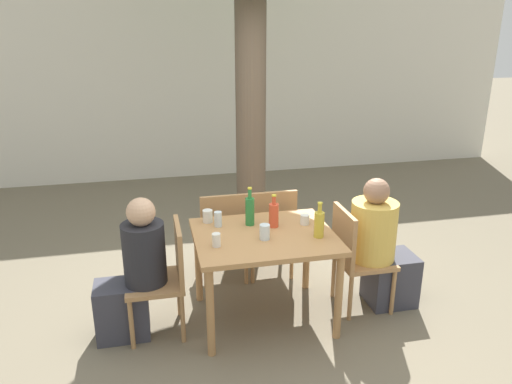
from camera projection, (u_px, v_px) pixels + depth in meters
name	position (u px, v px, depth m)	size (l,w,h in m)	color
ground_plane	(264.00, 317.00, 4.18)	(30.00, 30.00, 0.00)	#706651
cafe_building_wall	(201.00, 86.00, 7.53)	(10.00, 0.08, 2.80)	silver
dining_table_front	(264.00, 245.00, 3.96)	(1.10, 0.91, 0.76)	#B27F4C
patio_chair_0	(165.00, 273.00, 3.85)	(0.44, 0.44, 0.90)	#A87A4C
patio_chair_1	(355.00, 253.00, 4.17)	(0.44, 0.44, 0.90)	#A87A4C
patio_chair_2	(224.00, 231.00, 4.60)	(0.44, 0.44, 0.90)	#A87A4C
patio_chair_3	(270.00, 227.00, 4.69)	(0.44, 0.44, 0.90)	#A87A4C
person_seated_0	(134.00, 277.00, 3.80)	(0.56, 0.32, 1.13)	#383842
person_seated_1	(381.00, 249.00, 4.22)	(0.59, 0.38, 1.15)	#383842
soda_bottle_0	(274.00, 214.00, 4.04)	(0.08, 0.08, 0.27)	#DB4C2D
green_bottle_1	(250.00, 210.00, 4.07)	(0.07, 0.07, 0.32)	#287A38
oil_cruet_2	(319.00, 224.00, 3.85)	(0.08, 0.08, 0.29)	gold
drinking_glass_0	(216.00, 240.00, 3.71)	(0.06, 0.06, 0.10)	silver
drinking_glass_1	(218.00, 219.00, 4.06)	(0.06, 0.06, 0.13)	silver
drinking_glass_2	(305.00, 220.00, 4.11)	(0.08, 0.08, 0.08)	silver
drinking_glass_3	(265.00, 232.00, 3.82)	(0.08, 0.08, 0.12)	silver
drinking_glass_4	(208.00, 216.00, 4.15)	(0.08, 0.08, 0.11)	silver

